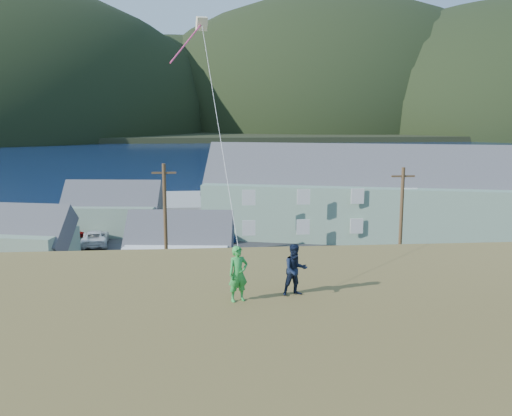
# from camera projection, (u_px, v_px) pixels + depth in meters

# --- Properties ---
(ground) EXTENTS (900.00, 900.00, 0.00)m
(ground) POSITION_uv_depth(u_px,v_px,m) (218.00, 308.00, 37.31)
(ground) COLOR #0A1638
(ground) RESTS_ON ground
(grass_strip) EXTENTS (110.00, 8.00, 0.10)m
(grass_strip) POSITION_uv_depth(u_px,v_px,m) (219.00, 319.00, 35.34)
(grass_strip) COLOR #4C3D19
(grass_strip) RESTS_ON ground
(waterfront_lot) EXTENTS (72.00, 36.00, 0.12)m
(waterfront_lot) POSITION_uv_depth(u_px,v_px,m) (215.00, 245.00, 53.98)
(waterfront_lot) COLOR #28282B
(waterfront_lot) RESTS_ON ground
(wharf) EXTENTS (26.00, 14.00, 0.90)m
(wharf) POSITION_uv_depth(u_px,v_px,m) (168.00, 202.00, 75.98)
(wharf) COLOR gray
(wharf) RESTS_ON ground
(far_shore) EXTENTS (900.00, 320.00, 2.00)m
(far_shore) POSITION_uv_depth(u_px,v_px,m) (208.00, 126.00, 360.86)
(far_shore) COLOR black
(far_shore) RESTS_ON ground
(far_hills) EXTENTS (760.00, 265.00, 143.00)m
(far_hills) POSITION_uv_depth(u_px,v_px,m) (273.00, 127.00, 313.97)
(far_hills) COLOR black
(far_hills) RESTS_ON ground
(lodge) EXTENTS (33.21, 16.62, 11.26)m
(lodge) POSITION_uv_depth(u_px,v_px,m) (365.00, 195.00, 56.94)
(lodge) COLOR slate
(lodge) RESTS_ON waterfront_lot
(shed_palegreen_near) EXTENTS (9.51, 7.07, 6.18)m
(shed_palegreen_near) POSITION_uv_depth(u_px,v_px,m) (19.00, 238.00, 46.79)
(shed_palegreen_near) COLOR gray
(shed_palegreen_near) RESTS_ON waterfront_lot
(shed_white) EXTENTS (8.50, 6.12, 6.37)m
(shed_white) POSITION_uv_depth(u_px,v_px,m) (180.00, 249.00, 42.84)
(shed_white) COLOR white
(shed_white) RESTS_ON waterfront_lot
(shed_palegreen_far) EXTENTS (10.51, 6.68, 6.70)m
(shed_palegreen_far) POSITION_uv_depth(u_px,v_px,m) (113.00, 209.00, 58.73)
(shed_palegreen_far) COLOR slate
(shed_palegreen_far) RESTS_ON waterfront_lot
(utility_poles) EXTENTS (29.16, 0.24, 9.26)m
(utility_poles) POSITION_uv_depth(u_px,v_px,m) (186.00, 236.00, 37.82)
(utility_poles) COLOR #47331E
(utility_poles) RESTS_ON waterfront_lot
(parked_cars) EXTENTS (21.20, 12.68, 1.56)m
(parked_cars) POSITION_uv_depth(u_px,v_px,m) (147.00, 229.00, 57.51)
(parked_cars) COLOR white
(parked_cars) RESTS_ON waterfront_lot
(kite_flyer_green) EXTENTS (0.73, 0.60, 1.70)m
(kite_flyer_green) POSITION_uv_depth(u_px,v_px,m) (238.00, 274.00, 17.15)
(kite_flyer_green) COLOR green
(kite_flyer_green) RESTS_ON hillside
(kite_flyer_navy) EXTENTS (0.91, 0.78, 1.62)m
(kite_flyer_navy) POSITION_uv_depth(u_px,v_px,m) (295.00, 270.00, 17.69)
(kite_flyer_navy) COLOR black
(kite_flyer_navy) RESTS_ON hillside
(kite_rig) EXTENTS (1.16, 4.51, 11.39)m
(kite_rig) POSITION_uv_depth(u_px,v_px,m) (200.00, 30.00, 23.60)
(kite_rig) COLOR beige
(kite_rig) RESTS_ON ground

